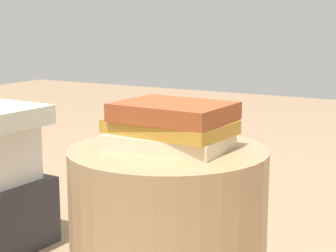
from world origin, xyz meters
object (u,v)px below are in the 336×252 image
side_table (168,233)px  book_cream (168,141)px  book_rust (174,111)px  book_ochre (170,127)px

side_table → book_cream: book_cream is taller
side_table → book_cream: size_ratio=1.76×
side_table → book_cream: bearing=-63.2°
book_rust → book_ochre: bearing=23.0°
book_cream → book_rust: book_rust is taller
side_table → book_ochre: (-0.00, -0.01, 0.26)m
book_cream → book_ochre: bearing=-151.5°
book_rust → book_cream: bearing=27.1°
book_cream → book_ochre: size_ratio=0.96×
side_table → book_rust: book_rust is taller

